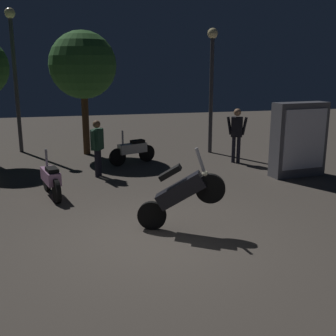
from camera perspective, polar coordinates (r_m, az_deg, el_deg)
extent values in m
plane|color=#4C443D|center=(7.74, -1.64, -9.50)|extent=(40.00, 40.00, 0.00)
cylinder|color=black|center=(7.98, -2.21, -6.59)|extent=(0.56, 0.29, 0.56)
cylinder|color=black|center=(7.70, 5.87, -2.84)|extent=(0.56, 0.29, 0.56)
cube|color=black|center=(7.75, 1.78, -3.15)|extent=(1.01, 0.62, 0.76)
cube|color=black|center=(7.67, 0.31, -0.63)|extent=(0.48, 0.38, 0.32)
cylinder|color=gray|center=(7.57, 4.46, 1.17)|extent=(0.21, 0.13, 0.44)
sphere|color=#F2EABF|center=(7.63, 5.17, -0.80)|extent=(0.12, 0.12, 0.12)
cylinder|color=black|center=(9.82, -15.15, -3.12)|extent=(0.23, 0.57, 0.56)
cylinder|color=black|center=(10.86, -16.46, -1.59)|extent=(0.23, 0.57, 0.56)
cube|color=#C68CB7|center=(10.28, -15.92, -1.09)|extent=(0.52, 0.99, 0.30)
cube|color=black|center=(10.04, -15.75, -0.24)|extent=(0.34, 0.48, 0.10)
cylinder|color=gray|center=(10.53, -16.46, 1.33)|extent=(0.07, 0.07, 0.45)
sphere|color=#F2EABF|center=(10.70, -16.45, -0.27)|extent=(0.12, 0.12, 0.12)
cylinder|color=black|center=(13.65, -2.95, 2.06)|extent=(0.56, 0.30, 0.56)
cylinder|color=black|center=(13.10, -6.99, 1.47)|extent=(0.56, 0.30, 0.56)
cube|color=beige|center=(13.32, -4.95, 2.74)|extent=(0.99, 0.63, 0.30)
cube|color=black|center=(13.38, -4.23, 3.68)|extent=(0.50, 0.39, 0.10)
cylinder|color=gray|center=(13.08, -6.30, 4.17)|extent=(0.08, 0.08, 0.45)
sphere|color=#F2EABF|center=(13.09, -6.64, 2.73)|extent=(0.12, 0.12, 0.12)
cylinder|color=black|center=(11.83, -9.81, 0.59)|extent=(0.12, 0.12, 0.78)
cylinder|color=black|center=(11.97, -9.47, 0.76)|extent=(0.12, 0.12, 0.78)
cube|color=#1E3F2D|center=(11.77, -9.78, 3.92)|extent=(0.39, 0.43, 0.58)
sphere|color=brown|center=(11.70, -9.86, 6.00)|extent=(0.22, 0.22, 0.22)
cylinder|color=#1E3F2D|center=(11.55, -10.31, 3.86)|extent=(0.17, 0.20, 0.53)
cylinder|color=#1E3F2D|center=(11.98, -9.28, 4.25)|extent=(0.17, 0.20, 0.53)
cylinder|color=black|center=(13.63, 9.04, 2.53)|extent=(0.12, 0.12, 0.86)
cylinder|color=black|center=(13.62, 9.72, 2.50)|extent=(0.12, 0.12, 0.86)
cube|color=black|center=(13.50, 9.51, 5.63)|extent=(0.43, 0.37, 0.64)
sphere|color=#9E7251|center=(13.44, 9.59, 7.61)|extent=(0.24, 0.24, 0.24)
cylinder|color=black|center=(13.51, 8.49, 5.81)|extent=(0.21, 0.16, 0.58)
cylinder|color=black|center=(13.49, 10.53, 5.72)|extent=(0.21, 0.16, 0.58)
cylinder|color=#38383D|center=(15.91, -20.26, 10.45)|extent=(0.14, 0.14, 4.70)
sphere|color=#F9E59E|center=(15.99, -21.04, 19.37)|extent=(0.36, 0.36, 0.36)
cylinder|color=#38383D|center=(14.96, 5.98, 9.77)|extent=(0.14, 0.14, 4.04)
sphere|color=#F9E59E|center=(14.96, 6.20, 18.04)|extent=(0.36, 0.36, 0.36)
cylinder|color=#4C331E|center=(14.96, -11.33, 6.26)|extent=(0.24, 0.24, 2.31)
sphere|color=#336B2D|center=(14.84, -11.70, 13.79)|extent=(2.31, 2.31, 2.31)
cube|color=#595960|center=(12.30, 17.62, 3.77)|extent=(1.64, 0.67, 2.10)
cube|color=white|center=(12.08, 18.41, 3.78)|extent=(1.34, 0.19, 1.68)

